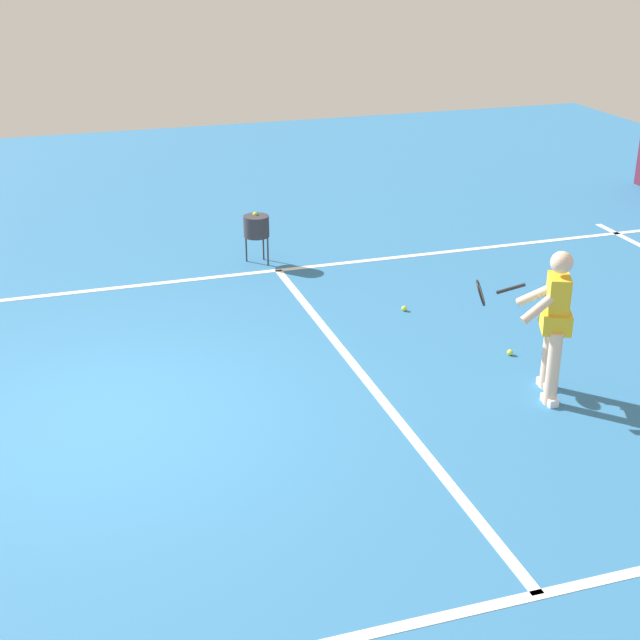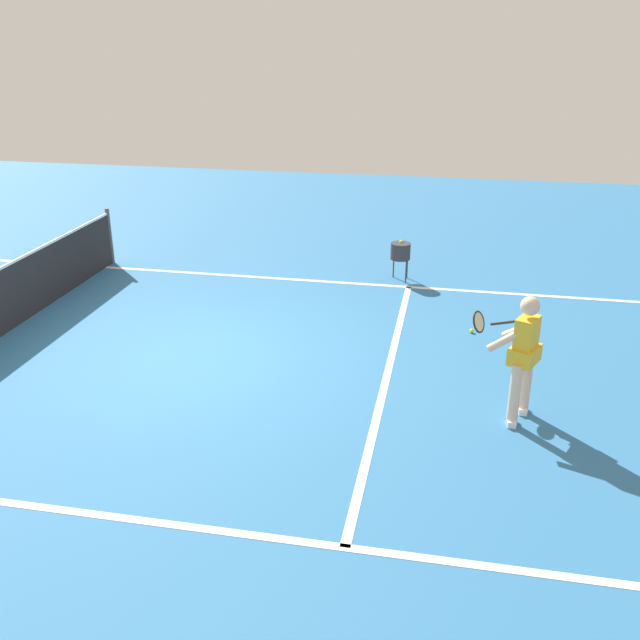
{
  "view_description": "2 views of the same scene",
  "coord_description": "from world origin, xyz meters",
  "px_view_note": "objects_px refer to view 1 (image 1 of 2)",
  "views": [
    {
      "loc": [
        -8.02,
        0.45,
        4.4
      ],
      "look_at": [
        -0.56,
        -1.93,
        1.02
      ],
      "focal_mm": 51.26,
      "sensor_mm": 36.0,
      "label": 1
    },
    {
      "loc": [
        -8.63,
        -3.41,
        4.34
      ],
      "look_at": [
        -0.4,
        -1.78,
        0.88
      ],
      "focal_mm": 40.15,
      "sensor_mm": 36.0,
      "label": 2
    }
  ],
  "objects_px": {
    "tennis_player": "(552,319)",
    "ball_hopper": "(256,227)",
    "tennis_ball_near": "(510,352)",
    "tennis_ball_mid": "(404,308)"
  },
  "relations": [
    {
      "from": "tennis_player",
      "to": "tennis_ball_mid",
      "type": "xyz_separation_m",
      "value": [
        2.49,
        0.51,
        -0.81
      ]
    },
    {
      "from": "tennis_ball_mid",
      "to": "tennis_player",
      "type": "bearing_deg",
      "value": -168.41
    },
    {
      "from": "tennis_player",
      "to": "ball_hopper",
      "type": "relative_size",
      "value": 2.09
    },
    {
      "from": "tennis_player",
      "to": "tennis_ball_near",
      "type": "xyz_separation_m",
      "value": [
        0.95,
        -0.12,
        -0.81
      ]
    },
    {
      "from": "tennis_ball_near",
      "to": "ball_hopper",
      "type": "distance_m",
      "value": 4.31
    },
    {
      "from": "tennis_ball_near",
      "to": "ball_hopper",
      "type": "relative_size",
      "value": 0.09
    },
    {
      "from": "tennis_ball_near",
      "to": "tennis_ball_mid",
      "type": "relative_size",
      "value": 1.0
    },
    {
      "from": "tennis_ball_near",
      "to": "tennis_ball_mid",
      "type": "height_order",
      "value": "same"
    },
    {
      "from": "tennis_player",
      "to": "tennis_ball_mid",
      "type": "relative_size",
      "value": 23.48
    },
    {
      "from": "tennis_player",
      "to": "tennis_ball_mid",
      "type": "bearing_deg",
      "value": 11.59
    }
  ]
}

